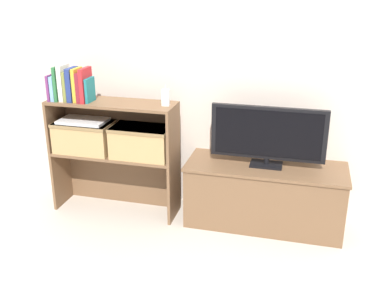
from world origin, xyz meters
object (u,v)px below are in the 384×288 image
at_px(book_olive, 68,86).
at_px(book_crimson, 86,85).
at_px(book_forest, 60,83).
at_px(baby_monitor, 166,97).
at_px(laptop, 83,121).
at_px(tv_stand, 264,195).
at_px(tv, 268,135).
at_px(book_teal, 90,90).
at_px(storage_basket_left, 85,135).
at_px(book_navy, 73,84).
at_px(book_skyblue, 57,87).
at_px(book_maroon, 82,87).
at_px(book_ivory, 64,83).
at_px(book_mustard, 78,85).
at_px(storage_basket_right, 141,141).
at_px(book_plum, 53,87).

bearing_deg(book_olive, book_crimson, 0.00).
xyz_separation_m(book_forest, baby_monitor, (0.78, 0.04, -0.06)).
height_order(book_crimson, laptop, book_crimson).
relative_size(tv_stand, tv, 1.42).
relative_size(book_teal, storage_basket_left, 0.40).
relative_size(tv, storage_basket_left, 1.83).
height_order(book_forest, storage_basket_left, book_forest).
relative_size(book_navy, storage_basket_left, 0.56).
xyz_separation_m(book_forest, book_olive, (0.07, 0.00, -0.02)).
distance_m(book_skyblue, book_maroon, 0.20).
bearing_deg(book_ivory, book_skyblue, -180.00).
distance_m(book_forest, book_teal, 0.24).
relative_size(book_ivory, book_mustard, 1.08).
bearing_deg(book_skyblue, storage_basket_left, 7.10).
bearing_deg(book_skyblue, laptop, 7.10).
xyz_separation_m(book_forest, storage_basket_left, (0.15, 0.02, -0.39)).
bearing_deg(storage_basket_right, book_forest, -177.89).
bearing_deg(book_plum, baby_monitor, 2.53).
xyz_separation_m(book_skyblue, book_crimson, (0.23, 0.00, 0.03)).
xyz_separation_m(book_plum, book_olive, (0.12, 0.00, 0.01)).
distance_m(tv_stand, book_maroon, 1.50).
bearing_deg(book_forest, book_navy, 0.00).
bearing_deg(laptop, tv, 3.25).
bearing_deg(book_teal, tv, 4.47).
xyz_separation_m(book_skyblue, baby_monitor, (0.81, 0.04, -0.03)).
height_order(book_plum, baby_monitor, book_plum).
bearing_deg(book_ivory, tv_stand, 3.92).
bearing_deg(tv, book_ivory, -176.14).
height_order(book_teal, storage_basket_left, book_teal).
bearing_deg(book_skyblue, book_teal, 0.00).
bearing_deg(tv_stand, baby_monitor, -174.93).
xyz_separation_m(book_ivory, book_olive, (0.03, 0.00, -0.02)).
bearing_deg(book_maroon, book_skyblue, -180.00).
bearing_deg(book_forest, storage_basket_left, 8.43).
distance_m(book_maroon, book_teal, 0.06).
distance_m(book_plum, book_skyblue, 0.03).
bearing_deg(book_teal, baby_monitor, 3.87).
bearing_deg(tv_stand, book_ivory, -176.08).
relative_size(book_olive, storage_basket_left, 0.50).
relative_size(tv_stand, book_crimson, 4.61).
bearing_deg(book_teal, tv_stand, 4.54).
bearing_deg(book_olive, book_mustard, 0.00).
bearing_deg(book_olive, book_plum, 180.00).
bearing_deg(book_teal, book_olive, 180.00).
relative_size(book_plum, laptop, 0.53).
xyz_separation_m(tv_stand, book_maroon, (-1.31, -0.10, 0.73)).
distance_m(book_olive, book_navy, 0.04).
bearing_deg(book_forest, storage_basket_right, 2.11).
xyz_separation_m(book_skyblue, book_ivory, (0.06, 0.00, 0.04)).
distance_m(book_skyblue, baby_monitor, 0.81).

